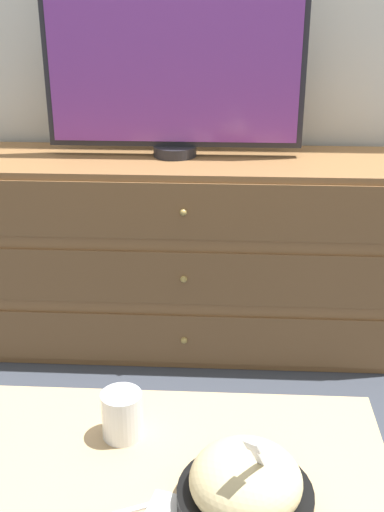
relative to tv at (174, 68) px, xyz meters
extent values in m
plane|color=#383D47|center=(0.19, 0.21, -1.04)|extent=(12.00, 12.00, 0.00)
cube|color=olive|center=(0.05, -0.04, -0.67)|extent=(1.65, 0.43, 0.73)
cube|color=brown|center=(0.05, -0.26, -0.92)|extent=(1.52, 0.01, 0.20)
sphere|color=tan|center=(0.05, -0.26, -0.92)|extent=(0.02, 0.02, 0.02)
cube|color=brown|center=(0.05, -0.26, -0.67)|extent=(1.52, 0.01, 0.20)
sphere|color=tan|center=(0.05, -0.26, -0.67)|extent=(0.02, 0.02, 0.02)
cube|color=brown|center=(0.05, -0.26, -0.43)|extent=(1.52, 0.01, 0.20)
sphere|color=tan|center=(0.05, -0.26, -0.43)|extent=(0.02, 0.02, 0.02)
cylinder|color=#232328|center=(0.00, 0.00, -0.29)|extent=(0.15, 0.15, 0.04)
cube|color=#232328|center=(0.00, 0.00, 0.01)|extent=(0.90, 0.04, 0.56)
cube|color=#7A3893|center=(0.00, -0.02, 0.01)|extent=(0.86, 0.01, 0.52)
cube|color=tan|center=(0.07, -1.33, -0.58)|extent=(0.87, 0.54, 0.02)
cylinder|color=tan|center=(-0.33, -1.09, -0.82)|extent=(0.04, 0.04, 0.45)
cylinder|color=tan|center=(0.47, -1.09, -0.82)|extent=(0.04, 0.04, 0.45)
cylinder|color=black|center=(0.23, -1.39, -0.55)|extent=(0.24, 0.24, 0.03)
ellipsoid|color=beige|center=(0.23, -1.39, -0.51)|extent=(0.20, 0.20, 0.11)
cube|color=silver|center=(0.25, -1.40, -0.47)|extent=(0.06, 0.09, 0.15)
cube|color=silver|center=(0.23, -1.45, -0.40)|extent=(0.03, 0.03, 0.03)
cylinder|color=beige|center=(-0.01, -1.21, -0.54)|extent=(0.07, 0.07, 0.06)
cylinder|color=white|center=(-0.01, -1.21, -0.52)|extent=(0.08, 0.08, 0.10)
camera|label=1|loc=(0.18, -2.25, 0.28)|focal=45.00mm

